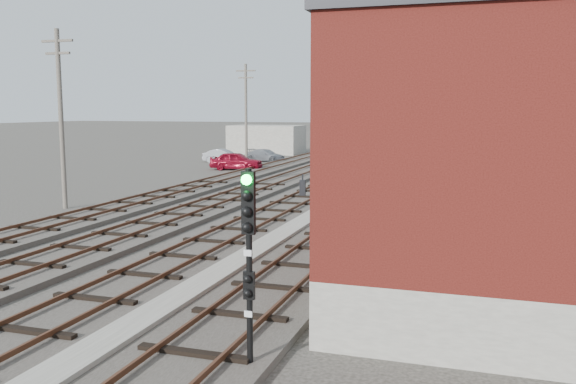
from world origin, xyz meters
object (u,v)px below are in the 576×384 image
at_px(switch_stand, 303,189).
at_px(car_red, 236,161).
at_px(signal_mast, 249,255).
at_px(car_silver, 223,156).
at_px(site_trailer, 365,145).
at_px(car_grey, 266,155).

distance_m(switch_stand, car_red, 18.02).
height_order(signal_mast, car_red, signal_mast).
xyz_separation_m(switch_stand, car_silver, (-14.05, 20.88, -0.01)).
distance_m(switch_stand, car_silver, 25.16).
bearing_deg(switch_stand, car_red, 115.56).
height_order(car_red, car_silver, car_red).
bearing_deg(switch_stand, car_silver, 115.07).
height_order(signal_mast, site_trailer, signal_mast).
bearing_deg(car_red, site_trailer, -34.94).
bearing_deg(switch_stand, site_trailer, 85.35).
height_order(site_trailer, car_grey, site_trailer).
distance_m(site_trailer, car_grey, 10.87).
bearing_deg(site_trailer, car_red, -118.15).
xyz_separation_m(signal_mast, site_trailer, (-7.62, 51.93, -0.92)).
relative_size(signal_mast, car_grey, 0.97).
bearing_deg(car_grey, site_trailer, -35.94).
relative_size(signal_mast, switch_stand, 2.91).
relative_size(car_red, car_silver, 1.14).
bearing_deg(car_grey, car_red, -161.50).
height_order(switch_stand, car_silver, switch_stand).
xyz_separation_m(site_trailer, car_silver, (-11.82, -9.32, -0.76)).
distance_m(site_trailer, car_silver, 15.07).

